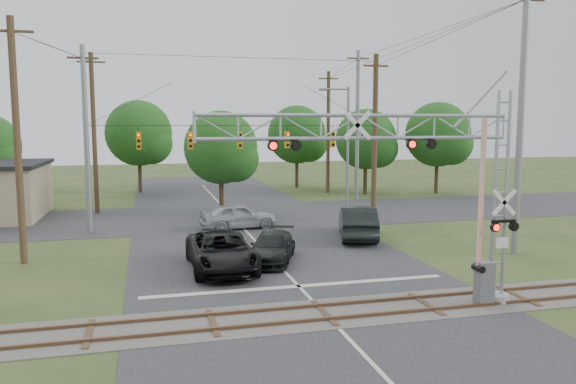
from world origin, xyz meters
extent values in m
plane|color=#31421E|center=(0.00, 0.00, 0.00)|extent=(160.00, 160.00, 0.00)
cube|color=#28272A|center=(0.00, 10.00, 0.01)|extent=(14.00, 90.00, 0.02)
cube|color=#28272A|center=(0.00, 24.00, 0.01)|extent=(90.00, 12.00, 0.02)
cube|color=#504C45|center=(0.00, 2.00, 0.02)|extent=(90.00, 3.20, 0.05)
cube|color=brown|center=(0.00, 1.28, 0.09)|extent=(90.00, 0.12, 0.14)
cube|color=brown|center=(0.00, 2.72, 0.09)|extent=(90.00, 0.12, 0.14)
cylinder|color=gray|center=(6.77, 1.70, 0.17)|extent=(1.00, 1.00, 0.33)
cube|color=silver|center=(6.71, 1.37, 2.39)|extent=(0.50, 0.03, 0.39)
cube|color=#5F5F61|center=(6.10, 1.48, 0.83)|extent=(0.61, 0.50, 1.67)
cube|color=#ED3B0D|center=(5.82, 1.48, 4.23)|extent=(0.16, 0.10, 5.56)
cylinder|color=gray|center=(-9.50, 20.00, 5.75)|extent=(0.32, 0.32, 11.50)
cylinder|color=#402B1D|center=(9.50, 20.00, 5.75)|extent=(0.36, 0.36, 11.50)
cylinder|color=black|center=(0.00, 20.00, 6.65)|extent=(19.00, 0.03, 0.03)
cube|color=orange|center=(-6.40, 20.00, 5.70)|extent=(0.30, 0.30, 1.10)
cube|color=orange|center=(-3.20, 20.00, 5.70)|extent=(0.30, 0.30, 1.10)
cube|color=orange|center=(0.00, 20.00, 5.70)|extent=(0.30, 0.30, 1.10)
cube|color=orange|center=(3.20, 20.00, 5.70)|extent=(0.30, 0.30, 1.10)
cube|color=orange|center=(6.40, 20.00, 5.70)|extent=(0.30, 0.30, 1.10)
imported|color=black|center=(-2.74, 9.09, 0.87)|extent=(2.97, 6.29, 1.74)
imported|color=black|center=(-0.12, 10.04, 0.71)|extent=(3.61, 5.28, 1.42)
imported|color=#A2A6A9|center=(-0.31, 19.06, 0.84)|extent=(5.08, 2.44, 1.67)
imported|color=black|center=(6.08, 14.32, 0.96)|extent=(3.69, 6.18, 1.92)
cylinder|color=gray|center=(10.23, 27.27, 4.88)|extent=(0.22, 0.22, 9.76)
cylinder|color=gray|center=(9.14, 27.27, 9.54)|extent=(2.17, 0.13, 0.13)
cube|color=#5F5F61|center=(8.06, 27.27, 9.48)|extent=(0.65, 0.27, 0.16)
cylinder|color=#402B1D|center=(-9.68, 27.95, 5.99)|extent=(0.34, 0.34, 11.97)
cube|color=#402B1D|center=(-9.68, 27.95, 11.27)|extent=(2.00, 0.12, 0.12)
cylinder|color=gray|center=(11.99, 29.67, 6.51)|extent=(0.34, 0.34, 13.02)
cube|color=#402B1D|center=(11.99, 29.67, 12.32)|extent=(2.00, 0.12, 0.12)
cylinder|color=#402B1D|center=(-11.94, 12.69, 5.88)|extent=(0.34, 0.34, 11.75)
cube|color=#402B1D|center=(-11.94, 12.69, 11.05)|extent=(2.00, 0.12, 0.12)
cylinder|color=gray|center=(12.55, 8.47, 6.81)|extent=(0.34, 0.34, 13.62)
cylinder|color=#402B1D|center=(11.33, 35.71, 5.88)|extent=(0.34, 0.34, 11.75)
cube|color=#402B1D|center=(11.33, 35.71, 11.05)|extent=(2.00, 0.12, 0.12)
cylinder|color=#3D2D1B|center=(-6.55, 40.23, 2.07)|extent=(0.36, 0.36, 4.14)
sphere|color=#1E4E16|center=(-6.55, 40.23, 5.83)|extent=(6.39, 6.39, 6.39)
cylinder|color=#3D2D1B|center=(-0.54, 25.38, 1.77)|extent=(0.36, 0.36, 3.55)
sphere|color=#1E4E16|center=(-0.54, 25.38, 5.00)|extent=(5.48, 5.48, 5.48)
cylinder|color=#3D2D1B|center=(9.58, 40.85, 1.99)|extent=(0.36, 0.36, 3.97)
sphere|color=#1E4E16|center=(9.58, 40.85, 5.59)|extent=(6.14, 6.14, 6.14)
cylinder|color=#3D2D1B|center=(14.49, 33.79, 1.87)|extent=(0.36, 0.36, 3.74)
sphere|color=#1E4E16|center=(14.49, 33.79, 5.28)|extent=(5.79, 5.79, 5.79)
cylinder|color=#3D2D1B|center=(21.50, 32.74, 2.03)|extent=(0.36, 0.36, 4.05)
sphere|color=#1E4E16|center=(21.50, 32.74, 5.71)|extent=(6.26, 6.26, 6.26)
camera|label=1|loc=(-6.09, -16.46, 6.81)|focal=35.00mm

